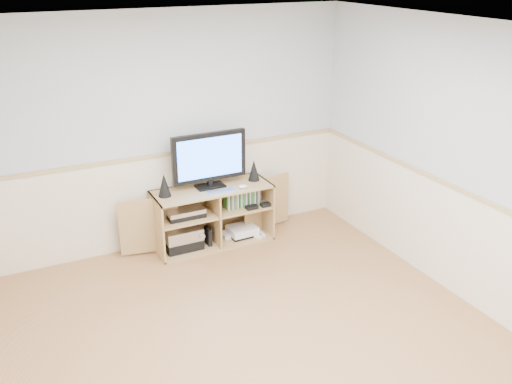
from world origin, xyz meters
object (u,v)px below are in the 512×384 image
monitor (209,158)px  game_consoles (241,231)px  media_cabinet (211,213)px  keyboard (221,192)px

monitor → game_consoles: bearing=-10.4°
media_cabinet → monitor: monitor is taller
media_cabinet → monitor: (-0.00, -0.01, 0.64)m
keyboard → game_consoles: keyboard is taller
media_cabinet → monitor: size_ratio=2.45×
monitor → media_cabinet: bearing=90.0°
monitor → keyboard: monitor is taller
media_cabinet → keyboard: keyboard is taller
media_cabinet → monitor: bearing=-90.0°
media_cabinet → game_consoles: media_cabinet is taller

